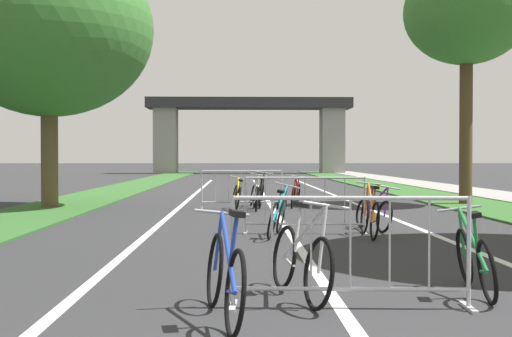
% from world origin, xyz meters
% --- Properties ---
extents(grass_verge_left, '(2.45, 65.84, 0.05)m').
position_xyz_m(grass_verge_left, '(-5.96, 26.93, 0.03)').
color(grass_verge_left, '#2D5B26').
rests_on(grass_verge_left, ground).
extents(grass_verge_right, '(2.45, 65.84, 0.05)m').
position_xyz_m(grass_verge_right, '(5.96, 26.93, 0.03)').
color(grass_verge_right, '#2D5B26').
rests_on(grass_verge_right, ground).
extents(sidewalk_path_right, '(2.35, 65.84, 0.08)m').
position_xyz_m(sidewalk_path_right, '(8.36, 26.93, 0.04)').
color(sidewalk_path_right, gray).
rests_on(sidewalk_path_right, ground).
extents(lane_stripe_center, '(0.14, 38.09, 0.01)m').
position_xyz_m(lane_stripe_center, '(0.00, 19.04, 0.00)').
color(lane_stripe_center, silver).
rests_on(lane_stripe_center, ground).
extents(lane_stripe_right_lane, '(0.14, 38.09, 0.01)m').
position_xyz_m(lane_stripe_right_lane, '(2.60, 19.04, 0.00)').
color(lane_stripe_right_lane, silver).
rests_on(lane_stripe_right_lane, ground).
extents(lane_stripe_left_lane, '(0.14, 38.09, 0.01)m').
position_xyz_m(lane_stripe_left_lane, '(-2.60, 19.04, 0.00)').
color(lane_stripe_left_lane, silver).
rests_on(lane_stripe_left_lane, ground).
extents(overpass_bridge, '(17.56, 3.23, 6.49)m').
position_xyz_m(overpass_bridge, '(0.00, 54.41, 4.39)').
color(overpass_bridge, '#2D2D30').
rests_on(overpass_bridge, ground).
extents(tree_left_oak_mid, '(5.67, 5.67, 7.34)m').
position_xyz_m(tree_left_oak_mid, '(-6.12, 16.04, 4.91)').
color(tree_left_oak_mid, brown).
rests_on(tree_left_oak_mid, ground).
extents(tree_right_oak_near, '(3.65, 3.65, 7.23)m').
position_xyz_m(tree_right_oak_near, '(5.74, 17.04, 5.63)').
color(tree_right_oak_near, '#4C3823').
rests_on(tree_right_oak_near, ground).
extents(crowd_barrier_nearest, '(2.27, 0.56, 1.05)m').
position_xyz_m(crowd_barrier_nearest, '(0.09, 4.12, 0.52)').
color(crowd_barrier_nearest, '#ADADB2').
rests_on(crowd_barrier_nearest, ground).
extents(crowd_barrier_second, '(2.27, 0.57, 1.05)m').
position_xyz_m(crowd_barrier_second, '(0.27, 10.02, 0.52)').
color(crowd_barrier_second, '#ADADB2').
rests_on(crowd_barrier_second, ground).
extents(crowd_barrier_third, '(2.27, 0.57, 1.05)m').
position_xyz_m(crowd_barrier_third, '(-0.85, 15.92, 0.52)').
color(crowd_barrier_third, '#ADADB2').
rests_on(crowd_barrier_third, ground).
extents(bicycle_red_0, '(0.53, 1.70, 0.93)m').
position_xyz_m(bicycle_red_0, '(0.67, 16.40, 0.36)').
color(bicycle_red_0, black).
rests_on(bicycle_red_0, ground).
extents(bicycle_white_1, '(0.49, 1.59, 0.98)m').
position_xyz_m(bicycle_white_1, '(-0.50, 16.49, 0.35)').
color(bicycle_white_1, black).
rests_on(bicycle_white_1, ground).
extents(bicycle_yellow_2, '(0.46, 1.75, 0.91)m').
position_xyz_m(bicycle_yellow_2, '(-1.00, 15.39, 0.36)').
color(bicycle_yellow_2, black).
rests_on(bicycle_yellow_2, ground).
extents(bicycle_orange_3, '(0.45, 1.62, 0.97)m').
position_xyz_m(bicycle_orange_3, '(1.36, 9.45, 0.38)').
color(bicycle_orange_3, black).
rests_on(bicycle_orange_3, ground).
extents(bicycle_silver_4, '(0.71, 1.68, 1.01)m').
position_xyz_m(bicycle_silver_4, '(-0.33, 4.54, 0.38)').
color(bicycle_silver_4, black).
rests_on(bicycle_silver_4, ground).
extents(bicycle_black_5, '(0.55, 1.67, 1.03)m').
position_xyz_m(bicycle_black_5, '(-0.38, 15.38, 0.38)').
color(bicycle_black_5, black).
rests_on(bicycle_black_5, ground).
extents(bicycle_green_6, '(0.47, 1.60, 0.89)m').
position_xyz_m(bicycle_green_6, '(1.48, 4.71, 0.36)').
color(bicycle_green_6, black).
rests_on(bicycle_green_6, ground).
extents(bicycle_teal_7, '(0.70, 1.62, 0.95)m').
position_xyz_m(bicycle_teal_7, '(-0.25, 9.57, 0.38)').
color(bicycle_teal_7, black).
rests_on(bicycle_teal_7, ground).
extents(bicycle_purple_8, '(0.67, 1.57, 0.91)m').
position_xyz_m(bicycle_purple_8, '(1.65, 10.53, 0.35)').
color(bicycle_purple_8, black).
rests_on(bicycle_purple_8, ground).
extents(bicycle_blue_9, '(0.51, 1.75, 0.98)m').
position_xyz_m(bicycle_blue_9, '(-1.07, 3.68, 0.39)').
color(bicycle_blue_9, black).
rests_on(bicycle_blue_9, ground).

